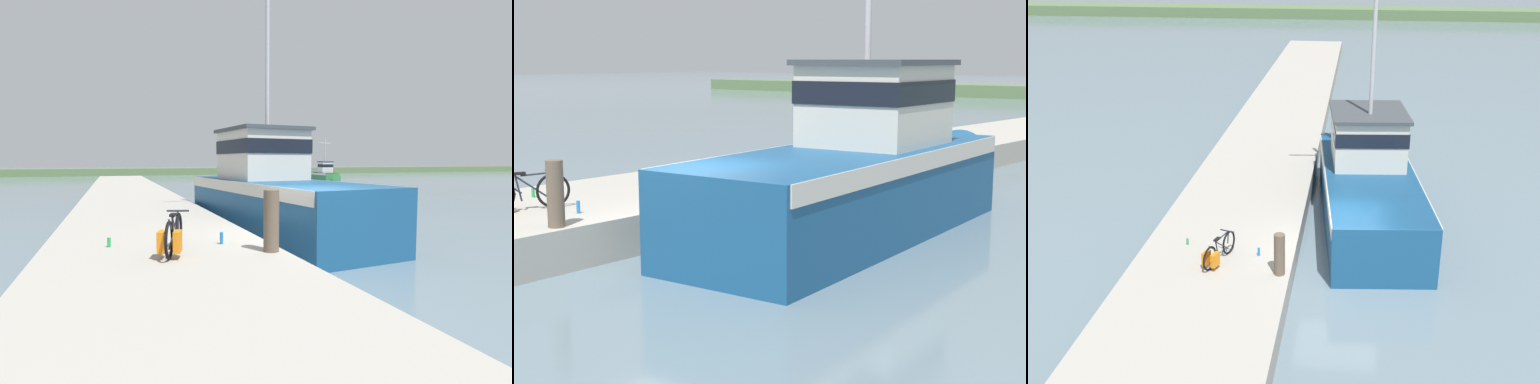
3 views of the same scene
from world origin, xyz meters
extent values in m
plane|color=slate|center=(0.00, 0.00, 0.00)|extent=(320.00, 320.00, 0.00)
cube|color=#A39E93|center=(-3.52, 0.00, 0.40)|extent=(4.51, 80.00, 0.79)
cube|color=navy|center=(0.88, 3.87, 0.93)|extent=(3.92, 9.56, 1.86)
cone|color=navy|center=(0.34, 9.34, 0.93)|extent=(1.92, 1.84, 1.76)
cube|color=beige|center=(0.88, 3.87, 1.67)|extent=(3.96, 9.38, 0.37)
cube|color=beige|center=(0.76, 5.03, 2.72)|extent=(2.68, 3.08, 1.72)
cube|color=black|center=(0.76, 5.03, 3.02)|extent=(2.74, 3.14, 0.48)
cube|color=#3D4247|center=(0.76, 5.03, 3.64)|extent=(2.90, 3.33, 0.12)
torus|color=black|center=(-3.15, -0.58, 1.14)|extent=(0.26, 0.67, 0.69)
cylinder|color=#232833|center=(-3.35, -1.22, 1.24)|extent=(0.08, 0.15, 0.52)
cylinder|color=#232833|center=(-3.27, -0.96, 1.23)|extent=(0.24, 0.66, 0.53)
cylinder|color=#232833|center=(-3.25, -0.91, 1.49)|extent=(0.20, 0.54, 0.05)
cylinder|color=#232833|center=(-3.16, -0.61, 1.31)|extent=(0.06, 0.11, 0.35)
cylinder|color=#232833|center=(-3.17, -0.64, 1.53)|extent=(0.43, 0.17, 0.04)
cube|color=black|center=(-3.35, -1.20, 1.53)|extent=(0.17, 0.26, 0.05)
cylinder|color=brown|center=(-1.55, -1.63, 1.38)|extent=(0.30, 0.30, 1.19)
cylinder|color=blue|center=(-2.27, -0.64, 0.91)|extent=(0.07, 0.07, 0.25)
cylinder|color=green|center=(-4.48, -0.17, 0.89)|extent=(0.07, 0.07, 0.19)
camera|label=1|loc=(-4.38, -8.63, 2.53)|focal=28.00mm
camera|label=2|loc=(10.01, -9.53, 3.70)|focal=55.00mm
camera|label=3|loc=(0.38, -16.85, 9.33)|focal=45.00mm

